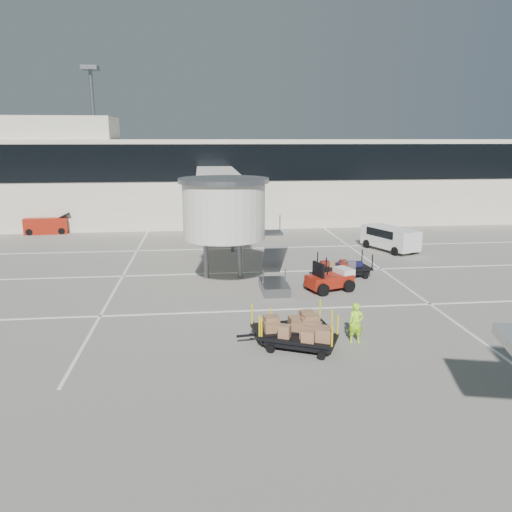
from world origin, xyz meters
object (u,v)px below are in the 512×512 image
object	(u,v)px
baggage_tug	(331,280)
suitcase_cart	(345,269)
belt_loader	(47,225)
box_cart_far	(293,328)
box_cart_near	(302,336)
minivan	(389,237)
ground_worker	(356,323)

from	to	relation	value
baggage_tug	suitcase_cart	xyz separation A→B (m)	(1.53, 2.55, -0.08)
belt_loader	box_cart_far	bearing A→B (deg)	-61.66
suitcase_cart	box_cart_near	distance (m)	11.12
box_cart_near	minivan	distance (m)	19.72
ground_worker	belt_loader	size ratio (longest dim) A/B	0.42
ground_worker	minivan	distance (m)	18.20
minivan	belt_loader	xyz separation A→B (m)	(-27.12, 9.72, -0.31)
suitcase_cart	box_cart_near	bearing A→B (deg)	-122.43
baggage_tug	minivan	distance (m)	11.68
baggage_tug	box_cart_far	size ratio (longest dim) A/B	0.72
minivan	belt_loader	size ratio (longest dim) A/B	1.22
baggage_tug	ground_worker	distance (m)	7.11
box_cart_far	ground_worker	distance (m)	2.54
box_cart_near	ground_worker	xyz separation A→B (m)	(2.29, 0.51, 0.27)
belt_loader	ground_worker	bearing A→B (deg)	-58.28
suitcase_cart	ground_worker	bearing A→B (deg)	-111.49
box_cart_near	belt_loader	bearing A→B (deg)	147.23
box_cart_near	box_cart_far	distance (m)	0.85
box_cart_near	box_cart_far	size ratio (longest dim) A/B	0.91
suitcase_cart	box_cart_near	world-z (taller)	suitcase_cart
box_cart_far	belt_loader	xyz separation A→B (m)	(-16.97, 25.92, 0.13)
ground_worker	minivan	bearing A→B (deg)	70.15
suitcase_cart	minivan	distance (m)	8.73
box_cart_near	belt_loader	xyz separation A→B (m)	(-17.19, 26.75, 0.15)
minivan	belt_loader	world-z (taller)	belt_loader
belt_loader	box_cart_near	bearing A→B (deg)	-62.15
baggage_tug	belt_loader	world-z (taller)	belt_loader
suitcase_cart	minivan	xyz separation A→B (m)	(5.32, 6.91, 0.50)
baggage_tug	box_cart_near	xyz separation A→B (m)	(-3.09, -7.57, -0.04)
baggage_tug	box_cart_near	bearing A→B (deg)	-131.31
box_cart_near	belt_loader	distance (m)	31.80
box_cart_near	box_cart_far	world-z (taller)	box_cart_far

